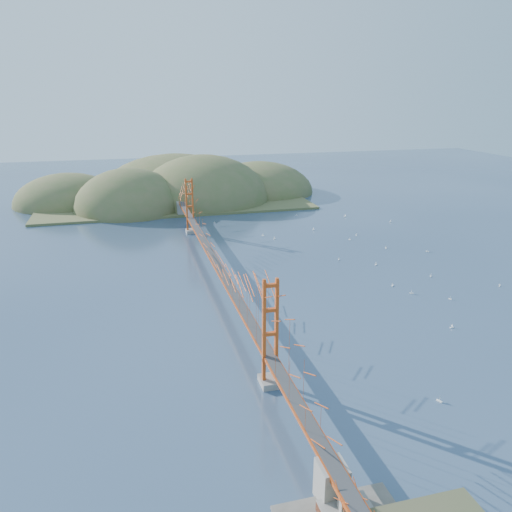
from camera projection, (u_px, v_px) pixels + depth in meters
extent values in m
plane|color=#2F425E|center=(217.00, 282.00, 79.07)|extent=(320.00, 320.00, 0.00)
cube|color=gray|center=(270.00, 381.00, 51.43)|extent=(2.00, 2.40, 0.70)
cube|color=gray|center=(191.00, 231.00, 106.48)|extent=(2.00, 2.40, 0.70)
cube|color=#B34013|center=(216.00, 262.00, 78.03)|extent=(1.40, 92.00, 0.16)
cube|color=#B34013|center=(216.00, 264.00, 78.09)|extent=(1.33, 92.00, 0.24)
cube|color=#38383A|center=(216.00, 262.00, 78.00)|extent=(1.19, 92.00, 0.03)
cube|color=gray|center=(332.00, 483.00, 36.34)|extent=(2.00, 2.20, 3.30)
cube|color=gray|center=(182.00, 209.00, 120.75)|extent=(2.20, 2.60, 3.30)
cube|color=gray|center=(343.00, 506.00, 34.56)|extent=(0.50, 0.70, 2.95)
cube|color=brown|center=(346.00, 512.00, 35.11)|extent=(3.70, 2.30, 0.75)
cube|color=gray|center=(347.00, 508.00, 34.98)|extent=(3.70, 2.30, 0.10)
cylinder|color=white|center=(347.00, 503.00, 34.84)|extent=(0.03, 0.03, 1.00)
cube|color=brown|center=(174.00, 200.00, 137.71)|extent=(70.00, 40.00, 0.60)
ellipsoid|color=brown|center=(130.00, 209.00, 127.53)|extent=(28.00, 28.00, 21.00)
ellipsoid|color=brown|center=(204.00, 201.00, 137.90)|extent=(36.00, 36.00, 25.00)
ellipsoid|color=brown|center=(259.00, 192.00, 149.61)|extent=(32.00, 32.00, 18.00)
ellipsoid|color=brown|center=(68.00, 203.00, 134.66)|extent=(28.00, 28.00, 16.00)
ellipsoid|color=brown|center=(176.00, 191.00, 151.12)|extent=(44.00, 44.00, 22.00)
cube|color=white|center=(450.00, 299.00, 72.53)|extent=(0.37, 0.52, 0.09)
cylinder|color=white|center=(450.00, 297.00, 72.44)|extent=(0.01, 0.01, 0.54)
cube|color=white|center=(390.00, 222.00, 115.20)|extent=(0.50, 0.21, 0.09)
cylinder|color=white|center=(391.00, 221.00, 115.11)|extent=(0.01, 0.01, 0.53)
cube|color=white|center=(376.00, 265.00, 86.79)|extent=(0.58, 0.50, 0.10)
cylinder|color=white|center=(376.00, 263.00, 86.69)|extent=(0.02, 0.02, 0.63)
cube|color=white|center=(296.00, 215.00, 121.26)|extent=(0.53, 0.40, 0.09)
cylinder|color=white|center=(297.00, 214.00, 121.18)|extent=(0.02, 0.02, 0.56)
cube|color=white|center=(350.00, 239.00, 101.58)|extent=(0.29, 0.53, 0.09)
cylinder|color=white|center=(350.00, 238.00, 101.50)|extent=(0.01, 0.01, 0.55)
cube|color=white|center=(392.00, 286.00, 77.39)|extent=(0.56, 0.56, 0.11)
cylinder|color=white|center=(393.00, 284.00, 77.29)|extent=(0.02, 0.02, 0.65)
cube|color=white|center=(356.00, 235.00, 104.64)|extent=(0.24, 0.55, 0.10)
cylinder|color=white|center=(356.00, 234.00, 104.54)|extent=(0.02, 0.02, 0.58)
cube|color=white|center=(386.00, 248.00, 95.99)|extent=(0.34, 0.61, 0.10)
cylinder|color=white|center=(386.00, 247.00, 95.89)|extent=(0.02, 0.02, 0.63)
cube|color=white|center=(431.00, 276.00, 81.31)|extent=(0.45, 0.53, 0.10)
cylinder|color=white|center=(431.00, 275.00, 81.22)|extent=(0.02, 0.02, 0.57)
cube|color=white|center=(274.00, 239.00, 101.83)|extent=(0.56, 0.35, 0.10)
cylinder|color=white|center=(274.00, 238.00, 101.74)|extent=(0.02, 0.02, 0.58)
cube|color=white|center=(339.00, 260.00, 89.41)|extent=(0.38, 0.59, 0.10)
cylinder|color=white|center=(339.00, 258.00, 89.31)|extent=(0.02, 0.02, 0.61)
cube|color=white|center=(215.00, 223.00, 114.26)|extent=(0.49, 0.37, 0.09)
cylinder|color=white|center=(215.00, 222.00, 114.18)|extent=(0.01, 0.01, 0.52)
cube|color=white|center=(313.00, 230.00, 108.59)|extent=(0.60, 0.33, 0.10)
cylinder|color=white|center=(313.00, 228.00, 108.49)|extent=(0.02, 0.02, 0.63)
cube|color=white|center=(411.00, 293.00, 74.55)|extent=(0.59, 0.46, 0.11)
cylinder|color=white|center=(412.00, 291.00, 74.45)|extent=(0.02, 0.02, 0.63)
cube|color=white|center=(452.00, 327.00, 63.82)|extent=(0.49, 0.16, 0.09)
cylinder|color=white|center=(452.00, 325.00, 63.74)|extent=(0.01, 0.01, 0.53)
cube|color=white|center=(263.00, 235.00, 104.45)|extent=(0.46, 0.60, 0.11)
cylinder|color=white|center=(263.00, 234.00, 104.35)|extent=(0.02, 0.02, 0.63)
cube|color=white|center=(427.00, 251.00, 93.93)|extent=(0.60, 0.56, 0.11)
cylinder|color=white|center=(427.00, 250.00, 93.83)|extent=(0.02, 0.02, 0.68)
cube|color=white|center=(439.00, 401.00, 48.65)|extent=(0.41, 0.61, 0.11)
cylinder|color=white|center=(440.00, 398.00, 48.55)|extent=(0.02, 0.02, 0.64)
cube|color=white|center=(345.00, 217.00, 120.05)|extent=(0.64, 0.33, 0.11)
cylinder|color=white|center=(345.00, 215.00, 119.94)|extent=(0.02, 0.02, 0.66)
cube|color=white|center=(499.00, 286.00, 77.27)|extent=(0.50, 0.40, 0.09)
cylinder|color=white|center=(500.00, 285.00, 77.19)|extent=(0.01, 0.01, 0.53)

